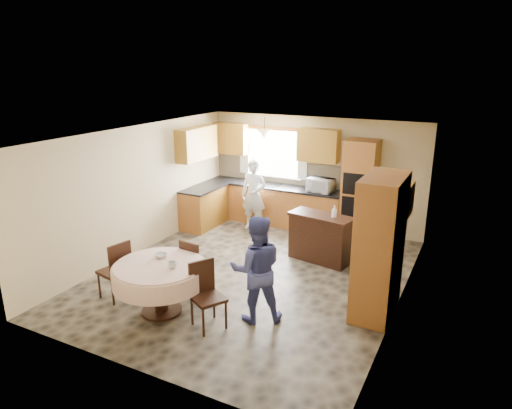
{
  "coord_description": "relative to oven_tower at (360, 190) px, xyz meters",
  "views": [
    {
      "loc": [
        3.42,
        -6.57,
        3.6
      ],
      "look_at": [
        -0.09,
        0.3,
        1.22
      ],
      "focal_mm": 32.0,
      "sensor_mm": 36.0,
      "label": 1
    }
  ],
  "objects": [
    {
      "name": "bowl_table",
      "position": [
        -1.93,
        -4.23,
        -0.24
      ],
      "size": [
        0.19,
        0.19,
        0.06
      ],
      "primitive_type": "imported",
      "rotation": [
        0.0,
        0.0,
        0.01
      ],
      "color": "#B2B2B2",
      "rests_on": "dining_table"
    },
    {
      "name": "floor",
      "position": [
        -1.15,
        -2.69,
        -1.06
      ],
      "size": [
        5.0,
        6.0,
        0.01
      ],
      "primitive_type": "cube",
      "color": "#6D614C",
      "rests_on": "ground"
    },
    {
      "name": "dining_table",
      "position": [
        -1.8,
        -4.44,
        -0.45
      ],
      "size": [
        1.38,
        1.38,
        0.79
      ],
      "color": "#34190E",
      "rests_on": "floor"
    },
    {
      "name": "oven_upper",
      "position": [
        0.0,
        -0.31,
        0.19
      ],
      "size": [
        0.56,
        0.01,
        0.45
      ],
      "primitive_type": "cube",
      "color": "black",
      "rests_on": "oven_tower"
    },
    {
      "name": "counter_back",
      "position": [
        -2.0,
        0.01,
        -0.16
      ],
      "size": [
        3.3,
        0.64,
        0.04
      ],
      "primitive_type": "cube",
      "color": "black",
      "rests_on": "base_cab_back"
    },
    {
      "name": "wall_front",
      "position": [
        -1.15,
        -5.69,
        0.19
      ],
      "size": [
        5.0,
        0.02,
        2.5
      ],
      "primitive_type": "cube",
      "color": "tan",
      "rests_on": "floor"
    },
    {
      "name": "wall_cab_left",
      "position": [
        -3.2,
        0.15,
        0.85
      ],
      "size": [
        0.85,
        0.33,
        0.72
      ],
      "primitive_type": "cube",
      "color": "#B5822D",
      "rests_on": "wall_back"
    },
    {
      "name": "counter_left",
      "position": [
        -3.35,
        -0.89,
        -0.16
      ],
      "size": [
        0.64,
        1.2,
        0.04
      ],
      "primitive_type": "cube",
      "color": "black",
      "rests_on": "base_cab_left"
    },
    {
      "name": "base_cab_back",
      "position": [
        -2.0,
        0.01,
        -0.62
      ],
      "size": [
        3.3,
        0.6,
        0.88
      ],
      "primitive_type": "cube",
      "color": "#B86331",
      "rests_on": "floor"
    },
    {
      "name": "backsplash",
      "position": [
        -2.0,
        0.3,
        0.12
      ],
      "size": [
        3.3,
        0.02,
        0.55
      ],
      "primitive_type": "cube",
      "color": "tan",
      "rests_on": "wall_back"
    },
    {
      "name": "framed_picture",
      "position": [
        1.32,
        -2.17,
        0.52
      ],
      "size": [
        0.06,
        0.64,
        0.53
      ],
      "color": "gold",
      "rests_on": "wall_right"
    },
    {
      "name": "wall_left",
      "position": [
        -3.65,
        -2.69,
        0.19
      ],
      "size": [
        0.02,
        6.0,
        2.5
      ],
      "primitive_type": "cube",
      "color": "tan",
      "rests_on": "floor"
    },
    {
      "name": "curtain_left",
      "position": [
        -2.9,
        0.24,
        0.59
      ],
      "size": [
        0.22,
        0.02,
        1.15
      ],
      "primitive_type": "cube",
      "color": "white",
      "rests_on": "wall_back"
    },
    {
      "name": "chair_left",
      "position": [
        -2.65,
        -4.42,
        -0.52
      ],
      "size": [
        0.5,
        0.5,
        0.97
      ],
      "rotation": [
        0.0,
        0.0,
        -1.77
      ],
      "color": "#34190E",
      "rests_on": "floor"
    },
    {
      "name": "space_heater",
      "position": [
        0.65,
        -1.65,
        -0.77
      ],
      "size": [
        0.47,
        0.38,
        0.57
      ],
      "primitive_type": "cube",
      "rotation": [
        0.0,
        0.0,
        0.23
      ],
      "color": "black",
      "rests_on": "floor"
    },
    {
      "name": "bowl_sideboard",
      "position": [
        -0.56,
        -1.54,
        -0.18
      ],
      "size": [
        0.2,
        0.2,
        0.05
      ],
      "primitive_type": "imported",
      "rotation": [
        0.0,
        0.0,
        0.02
      ],
      "color": "#B2B2B2",
      "rests_on": "sideboard"
    },
    {
      "name": "base_cab_left",
      "position": [
        -3.35,
        -0.89,
        -0.62
      ],
      "size": [
        0.6,
        1.2,
        0.88
      ],
      "primitive_type": "cube",
      "color": "#B86331",
      "rests_on": "floor"
    },
    {
      "name": "chair_back",
      "position": [
        -1.69,
        -3.71,
        -0.55
      ],
      "size": [
        0.44,
        0.44,
        0.92
      ],
      "rotation": [
        0.0,
        0.0,
        3.05
      ],
      "color": "#34190E",
      "rests_on": "floor"
    },
    {
      "name": "ceiling",
      "position": [
        -1.15,
        -2.69,
        1.44
      ],
      "size": [
        5.0,
        6.0,
        0.01
      ],
      "primitive_type": "cube",
      "color": "white",
      "rests_on": "wall_back"
    },
    {
      "name": "curtain_right",
      "position": [
        -1.4,
        0.24,
        0.59
      ],
      "size": [
        0.22,
        0.02,
        1.15
      ],
      "primitive_type": "cube",
      "color": "white",
      "rests_on": "wall_back"
    },
    {
      "name": "wall_back",
      "position": [
        -1.15,
        0.31,
        0.19
      ],
      "size": [
        5.0,
        0.02,
        2.5
      ],
      "primitive_type": "cube",
      "color": "tan",
      "rests_on": "floor"
    },
    {
      "name": "person_dining",
      "position": [
        -0.43,
        -3.96,
        -0.26
      ],
      "size": [
        0.98,
        0.92,
        1.6
      ],
      "primitive_type": "imported",
      "rotation": [
        0.0,
        0.0,
        3.69
      ],
      "color": "#3D4487",
      "rests_on": "floor"
    },
    {
      "name": "pendant",
      "position": [
        -2.15,
        -0.19,
        1.06
      ],
      "size": [
        0.36,
        0.36,
        0.18
      ],
      "primitive_type": "cone",
      "rotation": [
        3.14,
        0.0,
        0.0
      ],
      "color": "beige",
      "rests_on": "ceiling"
    },
    {
      "name": "wall_cab_side",
      "position": [
        -3.48,
        -0.89,
        0.85
      ],
      "size": [
        0.33,
        1.2,
        0.72
      ],
      "primitive_type": "cube",
      "color": "#B5822D",
      "rests_on": "wall_left"
    },
    {
      "name": "wall_cab_right",
      "position": [
        -1.0,
        0.15,
        0.85
      ],
      "size": [
        0.9,
        0.33,
        0.72
      ],
      "primitive_type": "cube",
      "color": "#B5822D",
      "rests_on": "wall_back"
    },
    {
      "name": "bottle_sideboard",
      "position": [
        -0.06,
        -1.54,
        -0.07
      ],
      "size": [
        0.13,
        0.13,
        0.27
      ],
      "primitive_type": "imported",
      "rotation": [
        0.0,
        0.0,
        0.22
      ],
      "color": "silver",
      "rests_on": "sideboard"
    },
    {
      "name": "wall_right",
      "position": [
        1.35,
        -2.69,
        0.19
      ],
      "size": [
        0.02,
        6.0,
        2.5
      ],
      "primitive_type": "cube",
      "color": "tan",
      "rests_on": "floor"
    },
    {
      "name": "oven_tower",
      "position": [
        0.0,
        0.0,
        0.0
      ],
      "size": [
        0.66,
        0.62,
        2.12
      ],
      "primitive_type": "cube",
      "color": "#B86331",
      "rests_on": "floor"
    },
    {
      "name": "cupboard",
      "position": [
        1.07,
        -2.95,
        -0.01
      ],
      "size": [
        0.55,
        1.11,
        2.11
      ],
      "primitive_type": "cube",
      "color": "#B86331",
      "rests_on": "floor"
    },
    {
      "name": "person_sink",
      "position": [
        -2.23,
        -0.55,
        -0.26
      ],
      "size": [
        0.61,
        0.43,
        1.59
      ],
      "primitive_type": "imported",
      "rotation": [
        0.0,
        0.0,
        0.09
      ],
      "color": "silver",
      "rests_on": "floor"
    },
    {
      "name": "oven_lower",
      "position": [
        0.0,
        -0.31,
        -0.31
      ],
      "size": [
        0.56,
        0.01,
        0.45
      ],
      "primitive_type": "cube",
      "color": "black",
      "rests_on": "oven_tower"
    },
    {
      "name": "sideboard",
      "position": [
        -0.31,
        -1.54,
        -0.63
      ],
      "size": [
        1.27,
        0.7,
        0.86
      ],
      "primitive_type": "cube",
      "rotation": [
        0.0,
        0.0,
        -0.18
      ],
      "color": "#34190E",
      "rests_on": "floor"
    },
    {
      "name": "microwave",
      "position": [
        -0.85,
        -0.04,
        0.01
      ],
      "size": [
        0.6,
        0.44,
        0.3
      ],
      "primitive_type": "imported",
      "rotation": [
        0.0,
        0.0,
        -0.13
      ],
      "color": "silver",
      "rests_on": "counter_back"
    },
    {
      "name": "cup_table",
      "position": [
        -1.54,
        -4.45,
        -0.23
      ],
      "size": [
        0.16,
        0.16,
        0.1
      ],
      "primitive_type": "imported",
      "rotation": [
        0.0,
        0.0,
        -0.37
      ],
      "color": "#B2B2B2",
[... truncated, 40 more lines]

